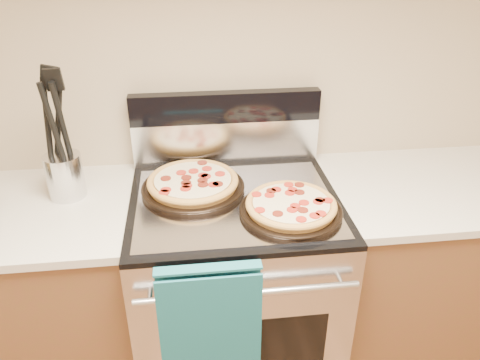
{
  "coord_description": "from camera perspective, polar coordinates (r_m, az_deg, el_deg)",
  "views": [
    {
      "loc": [
        -0.16,
        0.19,
        1.79
      ],
      "look_at": [
        0.01,
        1.55,
        1.05
      ],
      "focal_mm": 35.0,
      "sensor_mm": 36.0,
      "label": 1
    }
  ],
  "objects": [
    {
      "name": "wall_back",
      "position": [
        1.87,
        -1.97,
        14.8
      ],
      "size": [
        4.0,
        0.0,
        4.0
      ],
      "primitive_type": "plane",
      "rotation": [
        1.57,
        0.0,
        0.0
      ],
      "color": "tan",
      "rests_on": "ground"
    },
    {
      "name": "range_body",
      "position": [
        1.99,
        -0.59,
        -13.93
      ],
      "size": [
        0.76,
        0.68,
        0.9
      ],
      "primitive_type": "cube",
      "color": "#B7B7BC",
      "rests_on": "ground"
    },
    {
      "name": "cooktop",
      "position": [
        1.71,
        -0.67,
        -2.51
      ],
      "size": [
        0.76,
        0.68,
        0.02
      ],
      "primitive_type": "cube",
      "color": "black",
      "rests_on": "range_body"
    },
    {
      "name": "backsplash_lower",
      "position": [
        1.94,
        -1.69,
        4.73
      ],
      "size": [
        0.76,
        0.06,
        0.18
      ],
      "primitive_type": "cube",
      "color": "silver",
      "rests_on": "cooktop"
    },
    {
      "name": "backsplash_upper",
      "position": [
        1.89,
        -1.76,
        8.9
      ],
      "size": [
        0.76,
        0.06,
        0.12
      ],
      "primitive_type": "cube",
      "color": "black",
      "rests_on": "backsplash_lower"
    },
    {
      "name": "oven_handle",
      "position": [
        1.48,
        1.0,
        -13.68
      ],
      "size": [
        0.7,
        0.03,
        0.03
      ],
      "primitive_type": "cylinder",
      "rotation": [
        0.0,
        1.57,
        0.0
      ],
      "color": "silver",
      "rests_on": "range_body"
    },
    {
      "name": "dish_towel",
      "position": [
        1.54,
        -3.66,
        -16.77
      ],
      "size": [
        0.32,
        0.05,
        0.42
      ],
      "primitive_type": null,
      "color": "#167170",
      "rests_on": "oven_handle"
    },
    {
      "name": "foil_sheet",
      "position": [
        1.68,
        -0.56,
        -2.66
      ],
      "size": [
        0.7,
        0.55,
        0.01
      ],
      "primitive_type": "cube",
      "color": "gray",
      "rests_on": "cooktop"
    },
    {
      "name": "cabinet_left",
      "position": [
        2.14,
        -25.64,
        -14.19
      ],
      "size": [
        1.0,
        0.62,
        0.88
      ],
      "primitive_type": "cube",
      "color": "brown",
      "rests_on": "ground"
    },
    {
      "name": "cabinet_right",
      "position": [
        2.26,
        22.48,
        -10.77
      ],
      "size": [
        1.0,
        0.62,
        0.88
      ],
      "primitive_type": "cube",
      "color": "brown",
      "rests_on": "ground"
    },
    {
      "name": "countertop_right",
      "position": [
        2.02,
        24.83,
        -0.66
      ],
      "size": [
        1.02,
        0.64,
        0.03
      ],
      "primitive_type": "cube",
      "color": "beige",
      "rests_on": "cabinet_right"
    },
    {
      "name": "pepperoni_pizza_back",
      "position": [
        1.75,
        -5.75,
        -0.46
      ],
      "size": [
        0.5,
        0.5,
        0.05
      ],
      "primitive_type": null,
      "rotation": [
        0.0,
        0.0,
        0.43
      ],
      "color": "#B47537",
      "rests_on": "foil_sheet"
    },
    {
      "name": "pepperoni_pizza_front",
      "position": [
        1.61,
        6.23,
        -3.27
      ],
      "size": [
        0.39,
        0.39,
        0.05
      ],
      "primitive_type": null,
      "rotation": [
        0.0,
        0.0,
        0.13
      ],
      "color": "#B47537",
      "rests_on": "foil_sheet"
    },
    {
      "name": "utensil_crock",
      "position": [
        1.82,
        -20.55,
        0.48
      ],
      "size": [
        0.17,
        0.17,
        0.17
      ],
      "primitive_type": "cylinder",
      "rotation": [
        0.0,
        0.0,
        0.33
      ],
      "color": "silver",
      "rests_on": "countertop_left"
    }
  ]
}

